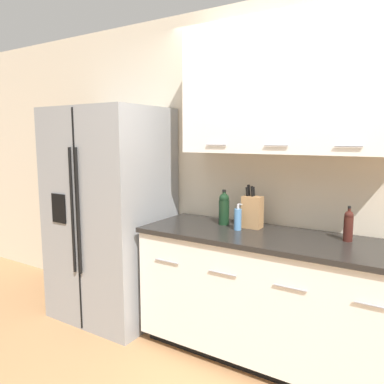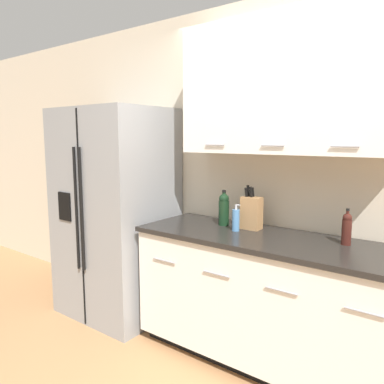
{
  "view_description": "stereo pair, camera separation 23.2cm",
  "coord_description": "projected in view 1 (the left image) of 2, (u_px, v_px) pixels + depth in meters",
  "views": [
    {
      "loc": [
        0.65,
        -1.7,
        1.58
      ],
      "look_at": [
        -0.87,
        0.72,
        1.17
      ],
      "focal_mm": 35.0,
      "sensor_mm": 36.0,
      "label": 1
    },
    {
      "loc": [
        0.84,
        -1.56,
        1.58
      ],
      "look_at": [
        -0.87,
        0.72,
        1.17
      ],
      "focal_mm": 35.0,
      "sensor_mm": 36.0,
      "label": 2
    }
  ],
  "objects": [
    {
      "name": "oil_bottle",
      "position": [
        348.0,
        225.0,
        2.41
      ],
      "size": [
        0.06,
        0.06,
        0.23
      ],
      "color": "#3D1914",
      "rests_on": "counter_unit"
    },
    {
      "name": "knife_block",
      "position": [
        252.0,
        211.0,
        2.77
      ],
      "size": [
        0.14,
        0.1,
        0.32
      ],
      "color": "#A87A4C",
      "rests_on": "counter_unit"
    },
    {
      "name": "counter_unit",
      "position": [
        272.0,
        298.0,
        2.63
      ],
      "size": [
        1.9,
        0.64,
        0.92
      ],
      "color": "black",
      "rests_on": "ground_plane"
    },
    {
      "name": "wall_back",
      "position": [
        312.0,
        156.0,
        2.66
      ],
      "size": [
        10.0,
        0.39,
        2.6
      ],
      "color": "beige",
      "rests_on": "ground_plane"
    },
    {
      "name": "soap_dispenser",
      "position": [
        238.0,
        219.0,
        2.71
      ],
      "size": [
        0.06,
        0.05,
        0.19
      ],
      "color": "#4C7FB2",
      "rests_on": "counter_unit"
    },
    {
      "name": "refrigerator",
      "position": [
        111.0,
        214.0,
        3.29
      ],
      "size": [
        0.95,
        0.77,
        1.83
      ],
      "color": "gray",
      "rests_on": "ground_plane"
    },
    {
      "name": "wine_bottle",
      "position": [
        224.0,
        208.0,
        2.87
      ],
      "size": [
        0.08,
        0.08,
        0.27
      ],
      "color": "black",
      "rests_on": "counter_unit"
    }
  ]
}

